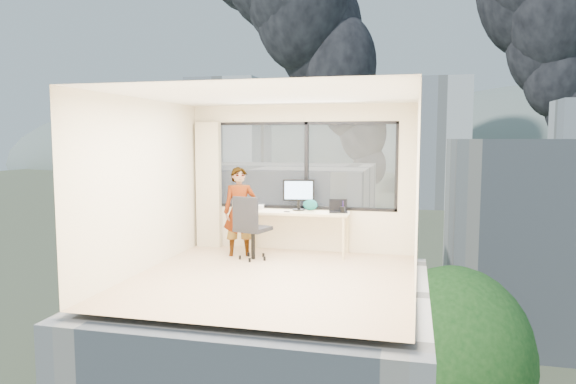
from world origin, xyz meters
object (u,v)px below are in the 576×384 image
(game_console, at_px, (256,206))
(handbag, at_px, (310,205))
(monitor, at_px, (299,195))
(laptop, at_px, (338,207))
(desk, at_px, (297,232))
(person, at_px, (240,212))
(chair, at_px, (253,227))

(game_console, distance_m, handbag, 1.01)
(monitor, bearing_deg, laptop, -19.04)
(desk, distance_m, laptop, 0.86)
(monitor, height_order, game_console, monitor)
(person, relative_size, handbag, 5.96)
(person, distance_m, monitor, 1.08)
(monitor, bearing_deg, handbag, -1.96)
(desk, height_order, chair, chair)
(game_console, bearing_deg, chair, -84.77)
(desk, distance_m, chair, 0.86)
(desk, relative_size, monitor, 3.27)
(monitor, distance_m, laptop, 0.75)
(desk, xyz_separation_m, laptop, (0.72, 0.01, 0.48))
(desk, relative_size, handbag, 7.05)
(chair, xyz_separation_m, monitor, (0.62, 0.72, 0.48))
(desk, height_order, laptop, laptop)
(game_console, bearing_deg, monitor, -12.72)
(desk, height_order, person, person)
(desk, distance_m, monitor, 0.66)
(person, relative_size, monitor, 2.77)
(chair, distance_m, monitor, 1.06)
(chair, distance_m, game_console, 0.84)
(person, distance_m, handbag, 1.24)
(chair, relative_size, person, 0.71)
(chair, xyz_separation_m, person, (-0.31, 0.23, 0.22))
(desk, bearing_deg, game_console, 165.82)
(game_console, bearing_deg, laptop, -15.16)
(handbag, bearing_deg, game_console, -178.31)
(person, relative_size, laptop, 4.63)
(monitor, relative_size, handbag, 2.15)
(desk, xyz_separation_m, game_console, (-0.80, 0.20, 0.41))
(laptop, relative_size, handbag, 1.29)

